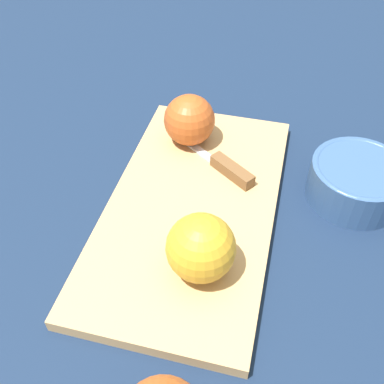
# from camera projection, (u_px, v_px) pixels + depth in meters

# --- Properties ---
(ground_plane) EXTENTS (4.00, 4.00, 0.00)m
(ground_plane) POSITION_uv_depth(u_px,v_px,m) (192.00, 212.00, 0.60)
(ground_plane) COLOR #14233D
(cutting_board) EXTENTS (0.42, 0.24, 0.02)m
(cutting_board) POSITION_uv_depth(u_px,v_px,m) (192.00, 207.00, 0.59)
(cutting_board) COLOR tan
(cutting_board) RESTS_ON ground_plane
(apple_half_left) EXTENTS (0.08, 0.08, 0.08)m
(apple_half_left) POSITION_uv_depth(u_px,v_px,m) (201.00, 248.00, 0.48)
(apple_half_left) COLOR gold
(apple_half_left) RESTS_ON cutting_board
(apple_half_right) EXTENTS (0.07, 0.07, 0.07)m
(apple_half_right) POSITION_uv_depth(u_px,v_px,m) (190.00, 120.00, 0.65)
(apple_half_right) COLOR #AD4C1E
(apple_half_right) RESTS_ON cutting_board
(knife) EXTENTS (0.12, 0.14, 0.02)m
(knife) POSITION_uv_depth(u_px,v_px,m) (226.00, 167.00, 0.62)
(knife) COLOR silver
(knife) RESTS_ON cutting_board
(bowl) EXTENTS (0.13, 0.13, 0.05)m
(bowl) POSITION_uv_depth(u_px,v_px,m) (357.00, 180.00, 0.60)
(bowl) COLOR #33517F
(bowl) RESTS_ON ground_plane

